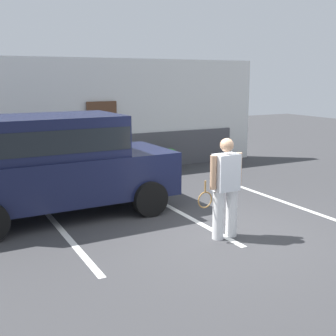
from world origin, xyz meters
name	(u,v)px	position (x,y,z in m)	size (l,w,h in m)	color
ground_plane	(222,234)	(0.00, 0.00, 0.00)	(40.00, 40.00, 0.00)	#38383A
parking_stripe_0	(62,231)	(-2.51, 1.50, 0.00)	(0.12, 4.40, 0.01)	silver
parking_stripe_1	(180,212)	(-0.03, 1.50, 0.00)	(0.12, 4.40, 0.01)	silver
parking_stripe_2	(272,198)	(2.46, 1.50, 0.00)	(0.12, 4.40, 0.01)	silver
house_frontage	(103,119)	(0.00, 6.22, 1.57)	(10.55, 0.40, 3.33)	white
parked_suv	(54,161)	(-2.35, 2.51, 1.15)	(4.64, 2.25, 2.05)	#141938
tennis_player_man	(225,187)	(-0.05, -0.14, 0.92)	(0.91, 0.29, 1.77)	white
potted_plant_by_porch	(170,158)	(1.82, 5.39, 0.37)	(0.51, 0.51, 0.67)	brown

